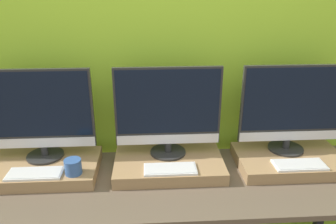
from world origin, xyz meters
TOP-DOWN VIEW (x-y plane):
  - wall_back at (0.00, 0.74)m, footprint 8.00×0.04m
  - workbench at (0.00, 0.33)m, footprint 2.24×0.67m
  - wooden_riser_left at (-0.70, 0.44)m, footprint 0.61×0.37m
  - monitor_left at (-0.70, 0.51)m, footprint 0.59×0.21m
  - keyboard_left at (-0.70, 0.33)m, footprint 0.28×0.12m
  - mug at (-0.50, 0.33)m, footprint 0.09×0.09m
  - wooden_riser_center at (0.00, 0.44)m, footprint 0.61×0.37m
  - monitor_center at (0.00, 0.51)m, footprint 0.59×0.21m
  - keyboard_center at (0.00, 0.33)m, footprint 0.28×0.12m
  - wooden_riser_right at (0.70, 0.44)m, footprint 0.61×0.37m
  - monitor_right at (0.70, 0.51)m, footprint 0.59×0.21m
  - keyboard_right at (0.70, 0.33)m, footprint 0.28×0.12m

SIDE VIEW (x-z plane):
  - workbench at x=0.00m, z-range 0.32..1.10m
  - wooden_riser_left at x=-0.70m, z-range 0.78..0.85m
  - wooden_riser_center at x=0.00m, z-range 0.78..0.85m
  - wooden_riser_right at x=0.70m, z-range 0.78..0.85m
  - keyboard_left at x=-0.70m, z-range 0.85..0.86m
  - keyboard_center at x=0.00m, z-range 0.85..0.86m
  - keyboard_right at x=0.70m, z-range 0.85..0.86m
  - mug at x=-0.50m, z-range 0.85..0.93m
  - monitor_left at x=-0.70m, z-range 0.86..1.37m
  - monitor_center at x=0.00m, z-range 0.86..1.37m
  - monitor_right at x=0.70m, z-range 0.86..1.37m
  - wall_back at x=0.00m, z-range 0.00..2.60m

